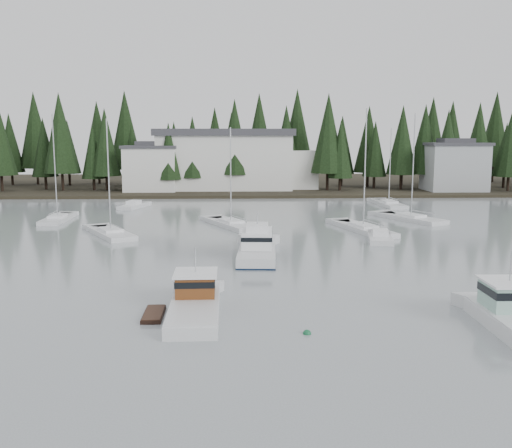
{
  "coord_description": "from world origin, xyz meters",
  "views": [
    {
      "loc": [
        -2.62,
        -22.78,
        10.13
      ],
      "look_at": [
        -1.05,
        26.56,
        2.5
      ],
      "focal_mm": 40.0,
      "sensor_mm": 36.0,
      "label": 1
    }
  ],
  "objects": [
    {
      "name": "harbor_inn",
      "position": [
        -2.96,
        82.34,
        5.78
      ],
      "size": [
        29.5,
        11.5,
        10.9
      ],
      "color": "silver",
      "rests_on": "ground"
    },
    {
      "name": "mooring_buoy_green",
      "position": [
        0.92,
        5.4,
        0.0
      ],
      "size": [
        0.44,
        0.44,
        0.44
      ],
      "primitive_type": "sphere",
      "color": "#145933",
      "rests_on": "ground"
    },
    {
      "name": "conifer_treeline",
      "position": [
        0.0,
        86.0,
        0.0
      ],
      "size": [
        200.0,
        22.0,
        20.0
      ],
      "primitive_type": null,
      "color": "black",
      "rests_on": "ground"
    },
    {
      "name": "lobster_boat_brown",
      "position": [
        -5.23,
        9.03,
        0.47
      ],
      "size": [
        4.38,
        8.4,
        4.13
      ],
      "rotation": [
        0.0,
        0.0,
        1.59
      ],
      "color": "silver",
      "rests_on": "ground"
    },
    {
      "name": "runabout_4",
      "position": [
        -0.71,
        31.02,
        0.13
      ],
      "size": [
        2.7,
        5.29,
        1.42
      ],
      "rotation": [
        0.0,
        0.0,
        1.67
      ],
      "color": "silver",
      "rests_on": "ground"
    },
    {
      "name": "ground",
      "position": [
        0.0,
        0.0,
        0.0
      ],
      "size": [
        260.0,
        260.0,
        0.0
      ],
      "primitive_type": "plane",
      "color": "gray",
      "rests_on": "ground"
    },
    {
      "name": "cabin_cruiser_center",
      "position": [
        -1.01,
        24.65,
        0.64
      ],
      "size": [
        3.65,
        10.07,
        4.26
      ],
      "rotation": [
        0.0,
        0.0,
        1.51
      ],
      "color": "silver",
      "rests_on": "ground"
    },
    {
      "name": "sailboat_6",
      "position": [
        18.42,
        45.16,
        0.07
      ],
      "size": [
        6.89,
        9.89,
        13.38
      ],
      "rotation": [
        0.0,
        0.0,
        2.04
      ],
      "color": "silver",
      "rests_on": "ground"
    },
    {
      "name": "sailboat_5",
      "position": [
        10.89,
        37.49,
        0.07
      ],
      "size": [
        5.4,
        11.08,
        13.56
      ],
      "rotation": [
        0.0,
        0.0,
        1.84
      ],
      "color": "silver",
      "rests_on": "ground"
    },
    {
      "name": "sailboat_7",
      "position": [
        19.57,
        59.9,
        0.06
      ],
      "size": [
        3.24,
        9.89,
        11.83
      ],
      "rotation": [
        0.0,
        0.0,
        1.63
      ],
      "color": "silver",
      "rests_on": "ground"
    },
    {
      "name": "mooring_buoy_dark",
      "position": [
        12.88,
        8.06,
        0.0
      ],
      "size": [
        0.35,
        0.35,
        0.35
      ],
      "primitive_type": "sphere",
      "color": "black",
      "rests_on": "ground"
    },
    {
      "name": "sailboat_1",
      "position": [
        -3.43,
        41.25,
        0.06
      ],
      "size": [
        6.63,
        10.01,
        11.65
      ],
      "rotation": [
        0.0,
        0.0,
        2.02
      ],
      "color": "silver",
      "rests_on": "ground"
    },
    {
      "name": "sailboat_3",
      "position": [
        -24.4,
        45.92,
        0.08
      ],
      "size": [
        2.64,
        8.47,
        13.28
      ],
      "rotation": [
        0.0,
        0.0,
        1.6
      ],
      "color": "silver",
      "rests_on": "ground"
    },
    {
      "name": "runabout_1",
      "position": [
        11.37,
        32.11,
        0.13
      ],
      "size": [
        3.41,
        7.07,
        1.42
      ],
      "rotation": [
        0.0,
        0.0,
        1.39
      ],
      "color": "silver",
      "rests_on": "ground"
    },
    {
      "name": "house_east_a",
      "position": [
        36.0,
        78.0,
        4.9
      ],
      "size": [
        10.6,
        8.48,
        9.25
      ],
      "color": "#999EA0",
      "rests_on": "ground"
    },
    {
      "name": "far_shore_land",
      "position": [
        0.0,
        97.0,
        0.0
      ],
      "size": [
        240.0,
        54.0,
        1.0
      ],
      "primitive_type": "cube",
      "color": "black",
      "rests_on": "ground"
    },
    {
      "name": "runabout_3",
      "position": [
        -17.53,
        58.59,
        0.13
      ],
      "size": [
        3.88,
        6.67,
        1.42
      ],
      "rotation": [
        0.0,
        0.0,
        1.29
      ],
      "color": "silver",
      "rests_on": "ground"
    },
    {
      "name": "sailboat_0",
      "position": [
        -15.73,
        35.43,
        0.07
      ],
      "size": [
        6.74,
        9.17,
        12.43
      ],
      "rotation": [
        0.0,
        0.0,
        2.08
      ],
      "color": "silver",
      "rests_on": "ground"
    },
    {
      "name": "house_west",
      "position": [
        -18.0,
        79.0,
        4.65
      ],
      "size": [
        9.54,
        7.42,
        8.75
      ],
      "color": "silver",
      "rests_on": "ground"
    }
  ]
}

